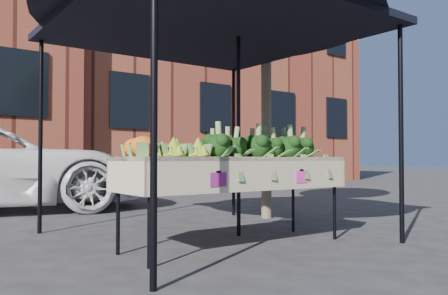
# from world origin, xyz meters

# --- Properties ---
(ground) EXTENTS (90.00, 90.00, 0.00)m
(ground) POSITION_xyz_m (0.00, 0.00, 0.00)
(ground) COLOR #272729
(table) EXTENTS (2.41, 0.82, 0.90)m
(table) POSITION_xyz_m (-0.15, 0.11, 0.45)
(table) COLOR #C0B795
(table) RESTS_ON ground
(canopy) EXTENTS (3.16, 3.16, 2.74)m
(canopy) POSITION_xyz_m (-0.08, 0.67, 1.37)
(canopy) COLOR black
(canopy) RESTS_ON ground
(broccoli_heap) EXTENTS (1.40, 0.60, 0.30)m
(broccoli_heap) POSITION_xyz_m (0.13, 0.14, 1.05)
(broccoli_heap) COLOR black
(broccoli_heap) RESTS_ON table
(romanesco_cluster) EXTENTS (0.46, 0.60, 0.23)m
(romanesco_cluster) POSITION_xyz_m (-0.81, 0.15, 1.01)
(romanesco_cluster) COLOR #9CB92D
(romanesco_cluster) RESTS_ON table
(cauliflower_pair) EXTENTS (0.26, 0.46, 0.21)m
(cauliflower_pair) POSITION_xyz_m (-1.18, 0.18, 1.00)
(cauliflower_pair) COLOR orange
(cauliflower_pair) RESTS_ON table
(street_tree) EXTENTS (2.24, 2.24, 4.41)m
(street_tree) POSITION_xyz_m (1.57, 1.58, 2.21)
(street_tree) COLOR #1E4C14
(street_tree) RESTS_ON ground
(building_right) EXTENTS (12.00, 8.00, 8.50)m
(building_right) POSITION_xyz_m (7.00, 12.50, 4.25)
(building_right) COLOR maroon
(building_right) RESTS_ON ground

